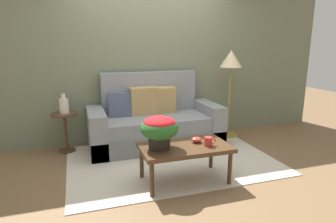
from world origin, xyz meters
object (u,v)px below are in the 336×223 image
Objects in this scene: couch at (154,124)px; coffee_table at (185,150)px; floor_lamp at (231,67)px; coffee_mug at (209,141)px; potted_plant at (159,129)px; side_table at (65,125)px; table_vase at (64,105)px; snack_bowl at (196,139)px.

coffee_table is (0.01, -1.30, 0.04)m from couch.
floor_lamp reaches higher than coffee_mug.
coffee_table is at bearing -89.65° from couch.
potted_plant reaches higher than coffee_mug.
side_table is 2.75m from floor_lamp.
side_table is at bearing 136.06° from coffee_mug.
potted_plant is 1.73m from table_vase.
coffee_mug is at bearing -10.11° from potted_plant.
coffee_table is 0.20m from snack_bowl.
potted_plant is (-1.62, -1.34, -0.53)m from floor_lamp.
couch reaches higher than table_vase.
side_table is 1.42× the size of potted_plant.
coffee_mug is 1.13× the size of snack_bowl.
couch is 1.26m from snack_bowl.
floor_lamp is (1.33, 0.05, 0.84)m from couch.
potted_plant is 3.38× the size of snack_bowl.
couch reaches higher than potted_plant.
table_vase is at bearing -18.57° from side_table.
side_table is at bearing 161.43° from table_vase.
couch is 1.42m from coffee_mug.
snack_bowl reaches higher than coffee_table.
table_vase is at bearing 137.30° from snack_bowl.
couch reaches higher than coffee_table.
couch reaches higher than side_table.
couch is 1.31m from side_table.
couch is 1.30m from coffee_table.
potted_plant is 0.58m from coffee_mug.
coffee_table is at bearing -2.31° from potted_plant.
snack_bowl is 0.43× the size of table_vase.
table_vase reaches higher than side_table.
floor_lamp is at bearing -1.47° from side_table.
coffee_mug is at bearing -59.93° from snack_bowl.
floor_lamp is 1.87m from snack_bowl.
potted_plant is at bearing -140.42° from floor_lamp.
side_table is at bearing 178.53° from floor_lamp.
potted_plant is 3.00× the size of coffee_mug.
table_vase is (-1.47, 1.36, 0.23)m from snack_bowl.
side_table is 4.79× the size of snack_bowl.
table_vase reaches higher than coffee_table.
potted_plant is at bearing -54.36° from table_vase.
couch is at bearing 77.40° from potted_plant.
potted_plant is 0.50m from snack_bowl.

